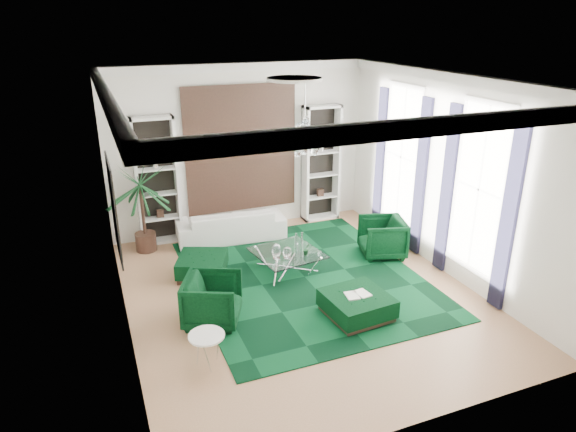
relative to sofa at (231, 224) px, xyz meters
name	(u,v)px	position (x,y,z in m)	size (l,w,h in m)	color
floor	(300,294)	(0.47, -2.88, -0.36)	(6.00, 7.00, 0.02)	tan
ceiling	(302,78)	(0.47, -2.88, 3.46)	(6.00, 7.00, 0.02)	white
wall_back	(240,149)	(0.47, 0.63, 1.55)	(6.00, 0.02, 3.80)	white
wall_front	(427,290)	(0.47, -6.39, 1.55)	(6.00, 0.02, 3.80)	white
wall_left	(115,219)	(-2.54, -2.88, 1.55)	(0.02, 7.00, 3.80)	white
wall_right	(447,176)	(3.48, -2.88, 1.55)	(0.02, 7.00, 3.80)	white
crown_molding	(302,86)	(0.47, -2.88, 3.35)	(6.00, 7.00, 0.18)	white
ceiling_medallion	(295,79)	(0.47, -2.58, 3.42)	(0.90, 0.90, 0.05)	white
tapestry	(241,149)	(0.47, 0.58, 1.55)	(2.50, 0.06, 2.80)	black
shelving_left	(157,181)	(-1.48, 0.43, 1.05)	(0.90, 0.38, 2.80)	white
shelving_right	(321,164)	(2.42, 0.43, 1.05)	(0.90, 0.38, 2.80)	white
painting	(115,209)	(-2.50, -2.28, 1.50)	(0.04, 1.30, 1.60)	black
window_near	(479,190)	(3.46, -3.78, 1.55)	(0.03, 1.10, 2.90)	white
curtain_near_a	(509,218)	(3.43, -4.56, 1.30)	(0.07, 0.30, 3.25)	black
curtain_near_b	(447,190)	(3.43, -3.00, 1.30)	(0.07, 0.30, 3.25)	black
window_far	(401,157)	(3.46, -1.38, 1.55)	(0.03, 1.10, 2.90)	white
curtain_far_a	(421,178)	(3.43, -2.16, 1.30)	(0.07, 0.30, 3.25)	black
curtain_far_b	(380,160)	(3.43, -0.60, 1.30)	(0.07, 0.30, 3.25)	black
rug	(305,277)	(0.79, -2.36, -0.34)	(4.20, 5.00, 0.02)	black
sofa	(231,224)	(0.00, 0.00, 0.00)	(2.39, 0.94, 0.70)	white
armchair_left	(213,300)	(-1.21, -3.21, 0.06)	(0.87, 0.89, 0.81)	black
armchair_right	(382,237)	(2.70, -2.03, 0.06)	(0.87, 0.89, 0.81)	black
coffee_table	(287,262)	(0.58, -1.98, -0.14)	(1.20, 1.20, 0.41)	white
ottoman_side	(203,266)	(-1.00, -1.52, -0.15)	(0.90, 0.90, 0.40)	black
ottoman_front	(357,306)	(1.06, -3.93, -0.15)	(1.00, 1.00, 0.40)	black
book	(357,294)	(1.06, -3.93, 0.07)	(0.42, 0.28, 0.03)	white
side_table	(207,351)	(-1.57, -4.29, -0.10)	(0.52, 0.52, 0.50)	white
palm	(141,198)	(-1.87, 0.06, 0.85)	(1.50, 1.50, 2.40)	#174C24
chandelier	(304,137)	(0.59, -2.74, 2.50)	(0.80, 0.80, 0.72)	white
table_plant	(306,249)	(0.88, -2.23, 0.18)	(0.13, 0.11, 0.24)	#174C24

